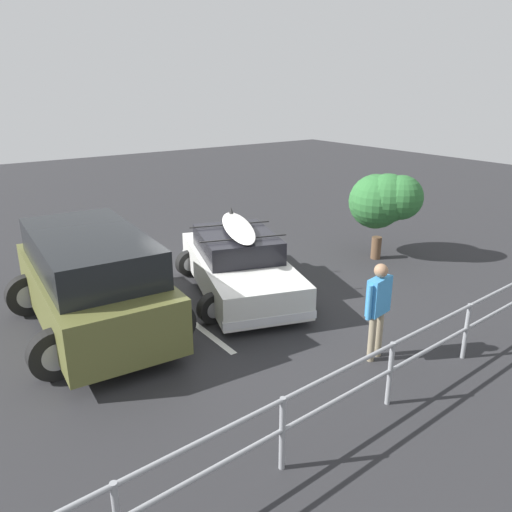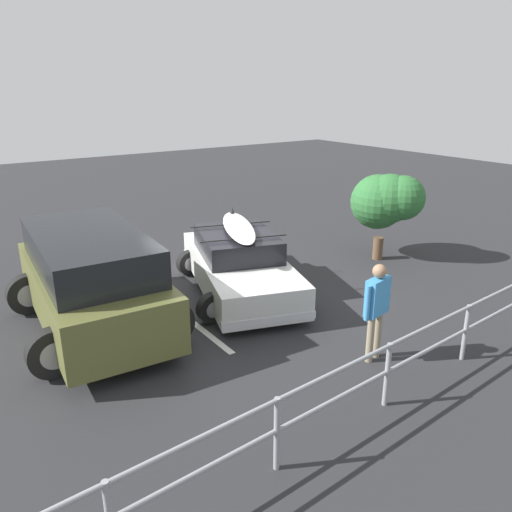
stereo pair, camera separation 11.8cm
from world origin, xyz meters
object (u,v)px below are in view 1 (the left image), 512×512
Objects in this scene: person_bystander at (378,303)px; bush_near_left at (383,200)px; suv_car at (92,280)px; sedan_car at (239,264)px.

person_bystander is 5.09m from bush_near_left.
bush_near_left is (-7.08, 0.25, 0.54)m from suv_car.
sedan_car is 0.98× the size of suv_car.
person_bystander is at bearing 132.26° from suv_car.
bush_near_left is at bearing 176.95° from sedan_car.
suv_car reaches higher than sedan_car.
sedan_car is at bearing -86.30° from person_bystander.
suv_car is 7.10m from bush_near_left.
person_bystander is at bearing 93.70° from sedan_car.
sedan_car is 3.02m from suv_car.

